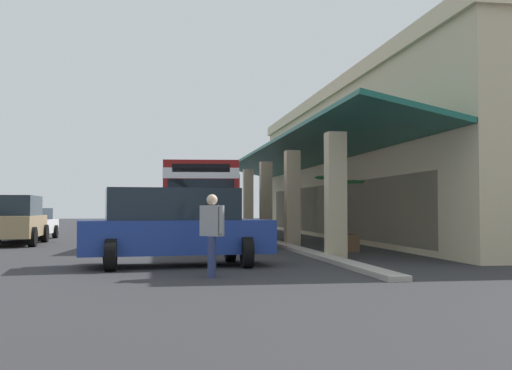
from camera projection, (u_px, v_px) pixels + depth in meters
ground at (324, 238)px, 30.76m from camera, size 120.00×120.00×0.00m
curb_strip at (257, 237)px, 30.15m from camera, size 35.94×0.50×0.12m
plaza_building at (444, 165)px, 31.78m from camera, size 30.25×16.06×7.35m
transit_bus at (204, 199)px, 26.51m from camera, size 11.39×3.55×3.34m
parked_sedan_white at (28, 224)px, 29.07m from camera, size 4.54×2.27×1.47m
parked_suv_blue at (174, 226)px, 15.91m from camera, size 3.02×4.97×1.97m
parked_suv_tan at (14, 219)px, 25.13m from camera, size 4.87×2.33×1.97m
pedestrian at (212, 230)px, 13.33m from camera, size 0.60×0.51×1.77m
potted_palm at (342, 234)px, 21.07m from camera, size 2.10×1.72×2.60m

